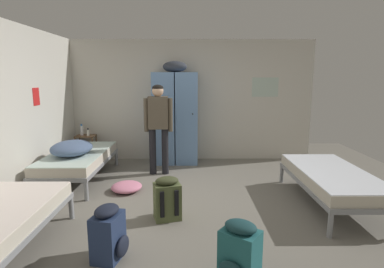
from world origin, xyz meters
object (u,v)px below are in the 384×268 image
at_px(water_bottle, 82,130).
at_px(backpack_teal, 239,253).
at_px(shelf_unit, 86,146).
at_px(backpack_olive, 167,199).
at_px(locker_bank, 175,116).
at_px(bed_right, 332,178).
at_px(bed_left_rear, 79,159).
at_px(backpack_navy, 109,234).
at_px(clothes_pile_pink, 127,187).
at_px(lotion_bottle, 88,132).
at_px(person_traveler, 158,121).
at_px(bedding_heap, 72,148).

height_order(water_bottle, backpack_teal, water_bottle).
bearing_deg(shelf_unit, backpack_olive, -54.69).
height_order(locker_bank, shelf_unit, locker_bank).
distance_m(bed_right, water_bottle, 4.78).
height_order(bed_left_rear, backpack_teal, backpack_teal).
distance_m(locker_bank, backpack_navy, 3.60).
bearing_deg(clothes_pile_pink, backpack_navy, -83.64).
bearing_deg(shelf_unit, lotion_bottle, -29.74).
bearing_deg(lotion_bottle, shelf_unit, 150.26).
bearing_deg(clothes_pile_pink, lotion_bottle, 123.71).
height_order(person_traveler, water_bottle, person_traveler).
distance_m(locker_bank, shelf_unit, 1.97).
bearing_deg(water_bottle, backpack_olive, -53.76).
bearing_deg(water_bottle, lotion_bottle, -21.80).
distance_m(locker_bank, clothes_pile_pink, 2.01).
bearing_deg(water_bottle, backpack_navy, -67.69).
relative_size(bedding_heap, backpack_olive, 1.44).
distance_m(bed_left_rear, backpack_teal, 3.58).
relative_size(bed_left_rear, bed_right, 1.00).
xyz_separation_m(shelf_unit, backpack_teal, (2.59, -3.86, -0.09)).
xyz_separation_m(locker_bank, backpack_navy, (-0.49, -3.49, -0.71)).
bearing_deg(backpack_navy, backpack_olive, 60.23).
distance_m(bed_left_rear, bedding_heap, 0.29).
distance_m(person_traveler, lotion_bottle, 1.74).
height_order(backpack_teal, backpack_olive, same).
bearing_deg(bedding_heap, lotion_bottle, 96.45).
xyz_separation_m(bed_left_rear, backpack_teal, (2.34, -2.71, -0.12)).
relative_size(lotion_bottle, backpack_olive, 0.29).
distance_m(backpack_teal, clothes_pile_pink, 2.60).
xyz_separation_m(shelf_unit, backpack_navy, (1.37, -3.52, -0.09)).
relative_size(bed_right, person_traveler, 1.17).
height_order(water_bottle, lotion_bottle, water_bottle).
relative_size(bed_left_rear, backpack_olive, 3.45).
bearing_deg(clothes_pile_pink, backpack_olive, -53.68).
height_order(bed_left_rear, backpack_olive, backpack_olive).
bearing_deg(backpack_navy, bed_right, 25.40).
xyz_separation_m(shelf_unit, water_bottle, (-0.08, 0.02, 0.33)).
xyz_separation_m(bed_right, backpack_teal, (-1.54, -1.65, -0.12)).
relative_size(locker_bank, water_bottle, 8.87).
distance_m(backpack_navy, clothes_pile_pink, 1.86).
bearing_deg(water_bottle, bed_right, -27.93).
height_order(bedding_heap, water_bottle, water_bottle).
distance_m(bedding_heap, water_bottle, 1.38).
xyz_separation_m(bedding_heap, backpack_teal, (2.37, -2.53, -0.35)).
bearing_deg(backpack_olive, shelf_unit, 125.31).
distance_m(bed_left_rear, water_bottle, 1.25).
bearing_deg(bed_left_rear, bedding_heap, -101.19).
xyz_separation_m(backpack_teal, clothes_pile_pink, (-1.42, 2.17, -0.19)).
xyz_separation_m(bedding_heap, backpack_navy, (1.16, -2.20, -0.35)).
height_order(locker_bank, backpack_navy, locker_bank).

